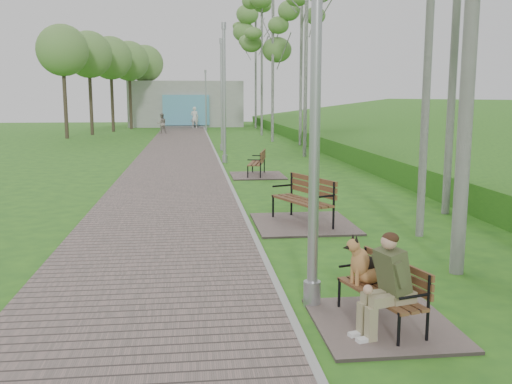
% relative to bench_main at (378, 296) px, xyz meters
% --- Properties ---
extents(walkway, '(3.50, 67.00, 0.04)m').
position_rel_bench_main_xyz_m(walkway, '(-2.69, 17.07, -0.36)').
color(walkway, '#645751').
rests_on(walkway, ground).
extents(kerb, '(0.10, 67.00, 0.05)m').
position_rel_bench_main_xyz_m(kerb, '(-0.94, 17.07, -0.35)').
color(kerb, '#999993').
rests_on(kerb, ground).
extents(building_north, '(10.00, 5.20, 4.00)m').
position_rel_bench_main_xyz_m(building_north, '(-2.44, 46.55, 1.62)').
color(building_north, '#9E9E99').
rests_on(building_north, ground).
extents(bench_main, '(1.57, 1.75, 1.37)m').
position_rel_bench_main_xyz_m(bench_main, '(0.00, 0.00, 0.00)').
color(bench_main, '#645751').
rests_on(bench_main, ground).
extents(bench_second, '(2.01, 2.24, 1.24)m').
position_rel_bench_main_xyz_m(bench_second, '(0.17, 5.36, -0.15)').
color(bench_second, '#645751').
rests_on(bench_second, ground).
extents(bench_third, '(1.75, 1.95, 1.08)m').
position_rel_bench_main_xyz_m(bench_third, '(0.07, 12.76, -0.18)').
color(bench_third, '#645751').
rests_on(bench_third, ground).
extents(lamp_post_near, '(0.22, 0.22, 5.67)m').
position_rel_bench_main_xyz_m(lamp_post_near, '(-0.61, 0.75, 2.27)').
color(lamp_post_near, '#A1A4A9').
rests_on(lamp_post_near, ground).
extents(lamp_post_second, '(0.21, 0.21, 5.48)m').
position_rel_bench_main_xyz_m(lamp_post_second, '(-0.74, 16.81, 2.18)').
color(lamp_post_second, '#A1A4A9').
rests_on(lamp_post_second, ground).
extents(lamp_post_third, '(0.21, 0.21, 5.41)m').
position_rel_bench_main_xyz_m(lamp_post_third, '(-0.54, 22.18, 2.15)').
color(lamp_post_third, '#A1A4A9').
rests_on(lamp_post_third, ground).
extents(lamp_post_far, '(0.18, 0.18, 4.70)m').
position_rel_bench_main_xyz_m(lamp_post_far, '(-0.85, 39.26, 1.82)').
color(lamp_post_far, '#A1A4A9').
rests_on(lamp_post_far, ground).
extents(pedestrian_near, '(0.75, 0.59, 1.82)m').
position_rel_bench_main_xyz_m(pedestrian_near, '(-1.73, 42.60, 0.53)').
color(pedestrian_near, white).
rests_on(pedestrian_near, ground).
extents(pedestrian_far, '(0.80, 0.67, 1.45)m').
position_rel_bench_main_xyz_m(pedestrian_far, '(-4.14, 35.62, 0.35)').
color(pedestrian_far, gray).
rests_on(pedestrian_far, ground).
extents(birch_far_b, '(2.62, 2.62, 8.51)m').
position_rel_bench_main_xyz_m(birch_far_b, '(2.73, 27.53, 6.31)').
color(birch_far_b, silver).
rests_on(birch_far_b, ground).
extents(birch_distant_a, '(2.36, 2.36, 9.37)m').
position_rel_bench_main_xyz_m(birch_distant_a, '(2.79, 33.14, 6.98)').
color(birch_distant_a, silver).
rests_on(birch_distant_a, ground).
extents(birch_distant_b, '(2.97, 2.97, 10.47)m').
position_rel_bench_main_xyz_m(birch_distant_b, '(3.43, 42.33, 7.84)').
color(birch_distant_b, silver).
rests_on(birch_distant_b, ground).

